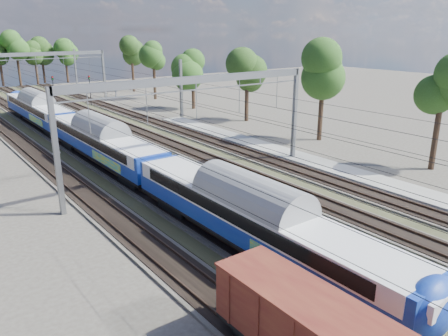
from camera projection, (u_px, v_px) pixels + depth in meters
track_bed at (124, 145)px, 49.09m from camera, size 21.00×130.00×0.34m
platform at (382, 183)px, 36.89m from camera, size 3.00×70.00×0.30m
catenary at (96, 82)px, 53.23m from camera, size 25.65×130.00×9.00m
tree_belt at (45, 53)px, 87.10m from camera, size 40.54×99.30×12.01m
emu_train at (103, 137)px, 41.56m from camera, size 3.18×67.26×4.65m
worker at (99, 131)px, 52.68m from camera, size 0.54×0.68×1.62m
signal_near at (54, 88)px, 71.68m from camera, size 0.36×0.33×5.30m
signal_far at (90, 87)px, 74.48m from camera, size 0.36×0.33×5.11m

